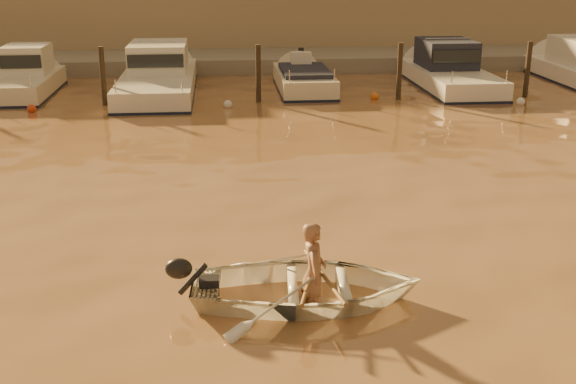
{
  "coord_description": "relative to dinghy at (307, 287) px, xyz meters",
  "views": [
    {
      "loc": [
        -1.58,
        -11.21,
        5.08
      ],
      "look_at": [
        -0.34,
        1.61,
        0.75
      ],
      "focal_mm": 45.0,
      "sensor_mm": 36.0,
      "label": 1
    }
  ],
  "objects": [
    {
      "name": "fender_c",
      "position": [
        -0.95,
        14.4,
        -0.14
      ],
      "size": [
        0.3,
        0.3,
        0.3
      ],
      "primitive_type": "sphere",
      "color": "silver",
      "rests_on": "ground_plane"
    },
    {
      "name": "ground_plane",
      "position": [
        0.34,
        1.39,
        -0.24
      ],
      "size": [
        160.0,
        160.0,
        0.0
      ],
      "primitive_type": "plane",
      "color": "#925F3A",
      "rests_on": "ground"
    },
    {
      "name": "person",
      "position": [
        0.1,
        -0.01,
        0.24
      ],
      "size": [
        0.41,
        0.59,
        1.57
      ],
      "primitive_type": "imported",
      "rotation": [
        0.0,
        0.0,
        1.51
      ],
      "color": "#8D5D46",
      "rests_on": "dinghy"
    },
    {
      "name": "moored_boat_4",
      "position": [
        7.72,
        17.39,
        0.38
      ],
      "size": [
        2.42,
        7.4,
        1.75
      ],
      "primitive_type": null,
      "color": "white",
      "rests_on": "ground_plane"
    },
    {
      "name": "moored_boat_2",
      "position": [
        -3.49,
        17.39,
        0.38
      ],
      "size": [
        2.64,
        8.72,
        1.75
      ],
      "primitive_type": null,
      "color": "silver",
      "rests_on": "ground_plane"
    },
    {
      "name": "waterfront_building",
      "position": [
        0.34,
        28.39,
        2.16
      ],
      "size": [
        46.0,
        7.0,
        4.8
      ],
      "primitive_type": "cube",
      "color": "#9E8466",
      "rests_on": "quay"
    },
    {
      "name": "piling_1",
      "position": [
        -5.16,
        15.19,
        0.66
      ],
      "size": [
        0.18,
        0.18,
        2.2
      ],
      "primitive_type": "cylinder",
      "color": "#2D2319",
      "rests_on": "ground_plane"
    },
    {
      "name": "fender_e",
      "position": [
        9.14,
        13.91,
        -0.14
      ],
      "size": [
        0.3,
        0.3,
        0.3
      ],
      "primitive_type": "sphere",
      "color": "white",
      "rests_on": "ground_plane"
    },
    {
      "name": "oar_starboard",
      "position": [
        0.05,
        -0.0,
        0.18
      ],
      "size": [
        0.55,
        2.06,
        0.13
      ],
      "primitive_type": "cylinder",
      "rotation": [
        1.54,
        0.0,
        -0.24
      ],
      "color": "brown",
      "rests_on": "dinghy"
    },
    {
      "name": "outboard_motor",
      "position": [
        -1.5,
        0.1,
        0.04
      ],
      "size": [
        0.92,
        0.46,
        0.7
      ],
      "primitive_type": null,
      "rotation": [
        0.0,
        0.0,
        -0.06
      ],
      "color": "black",
      "rests_on": "dinghy"
    },
    {
      "name": "piling_3",
      "position": [
        5.14,
        15.19,
        0.66
      ],
      "size": [
        0.18,
        0.18,
        2.2
      ],
      "primitive_type": "cylinder",
      "color": "#2D2319",
      "rests_on": "ground_plane"
    },
    {
      "name": "moored_boat_1",
      "position": [
        -8.29,
        17.39,
        0.38
      ],
      "size": [
        1.91,
        5.81,
        1.75
      ],
      "primitive_type": null,
      "color": "beige",
      "rests_on": "ground_plane"
    },
    {
      "name": "dinghy",
      "position": [
        0.0,
        0.0,
        0.0
      ],
      "size": [
        3.63,
        2.7,
        0.72
      ],
      "primitive_type": "imported",
      "rotation": [
        0.0,
        0.0,
        1.51
      ],
      "color": "white",
      "rests_on": "ground_plane"
    },
    {
      "name": "fender_d",
      "position": [
        4.31,
        15.32,
        -0.14
      ],
      "size": [
        0.3,
        0.3,
        0.3
      ],
      "primitive_type": "sphere",
      "color": "#D25D18",
      "rests_on": "ground_plane"
    },
    {
      "name": "fender_b",
      "position": [
        -7.42,
        14.32,
        -0.14
      ],
      "size": [
        0.3,
        0.3,
        0.3
      ],
      "primitive_type": "sphere",
      "color": "red",
      "rests_on": "ground_plane"
    },
    {
      "name": "piling_2",
      "position": [
        0.14,
        15.19,
        0.66
      ],
      "size": [
        0.18,
        0.18,
        2.2
      ],
      "primitive_type": "cylinder",
      "color": "#2D2319",
      "rests_on": "ground_plane"
    },
    {
      "name": "quay",
      "position": [
        0.34,
        22.89,
        -0.09
      ],
      "size": [
        52.0,
        4.0,
        1.0
      ],
      "primitive_type": "cube",
      "color": "gray",
      "rests_on": "ground_plane"
    },
    {
      "name": "oar_port",
      "position": [
        0.25,
        -0.02,
        0.18
      ],
      "size": [
        0.36,
        2.09,
        0.13
      ],
      "primitive_type": "cylinder",
      "rotation": [
        1.54,
        0.0,
        0.15
      ],
      "color": "brown",
      "rests_on": "dinghy"
    },
    {
      "name": "piling_4",
      "position": [
        9.84,
        15.19,
        0.66
      ],
      "size": [
        0.18,
        0.18,
        2.2
      ],
      "primitive_type": "cylinder",
      "color": "#2D2319",
      "rests_on": "ground_plane"
    },
    {
      "name": "moored_boat_3",
      "position": [
        2.0,
        17.39,
        -0.02
      ],
      "size": [
        1.97,
        5.73,
        0.95
      ],
      "primitive_type": null,
      "color": "beige",
      "rests_on": "ground_plane"
    }
  ]
}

